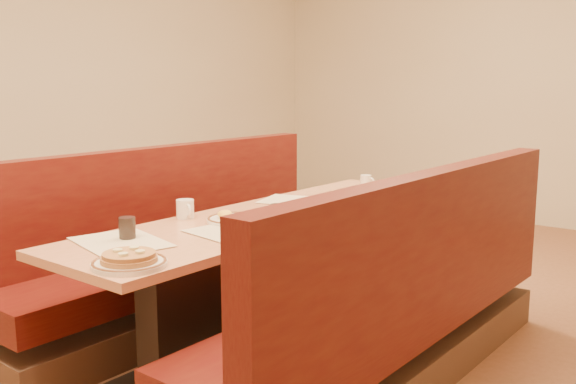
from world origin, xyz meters
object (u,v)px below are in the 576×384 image
Objects in this scene: booth_left at (183,261)px; pancake_plate at (129,261)px; eggs_plate at (235,218)px; coffee_mug_a at (322,207)px; diner_table at (276,282)px; coffee_mug_c at (370,198)px; soda_tumbler_near at (127,228)px; coffee_mug_b at (185,209)px; soda_tumbler_mid at (278,214)px; coffee_mug_d at (366,181)px; booth_right at (396,315)px.

pancake_plate is at bearing -49.74° from booth_left.
coffee_mug_a is at bearing 53.43° from eggs_plate.
booth_left reaches higher than diner_table.
coffee_mug_c is 1.39m from soda_tumbler_near.
coffee_mug_b is 1.03m from coffee_mug_c.
soda_tumbler_mid is (0.20, 0.09, 0.03)m from eggs_plate.
coffee_mug_d is (-0.09, 1.04, 0.42)m from diner_table.
booth_left reaches higher than pancake_plate.
soda_tumbler_near is at bearing -116.98° from soda_tumbler_mid.
diner_table is 24.78× the size of soda_tumbler_mid.
coffee_mug_d is at bearing 118.69° from coffee_mug_a.
soda_tumbler_mid is at bearing 91.26° from pancake_plate.
diner_table is 8.82× the size of pancake_plate.
booth_left is 8.82× the size of pancake_plate.
coffee_mug_d is at bearing 102.20° from soda_tumbler_mid.
diner_table is 0.64m from coffee_mug_b.
booth_left is 1.46m from booth_right.
soda_tumbler_near and soda_tumbler_mid have the same top height.
soda_tumbler_mid reaches higher than coffee_mug_a.
coffee_mug_b is at bearing -158.07° from soda_tumbler_mid.
coffee_mug_b is at bearing -96.19° from coffee_mug_d.
coffee_mug_a is (0.98, 0.08, 0.44)m from booth_left.
booth_left reaches higher than coffee_mug_b.
eggs_plate is 0.57m from soda_tumbler_near.
eggs_plate is at bearing -85.86° from coffee_mug_d.
pancake_plate is 0.84m from eggs_plate.
coffee_mug_b is (0.46, -0.38, 0.44)m from booth_left.
soda_tumbler_mid reaches higher than coffee_mug_d.
coffee_mug_c reaches higher than coffee_mug_d.
coffee_mug_a reaches higher than pancake_plate.
coffee_mug_b is at bearing -119.69° from coffee_mug_c.
coffee_mug_d is at bearing 128.23° from booth_right.
soda_tumbler_near is (-0.15, -0.84, 0.43)m from diner_table.
coffee_mug_d reaches higher than diner_table.
pancake_plate is at bearing -82.79° from coffee_mug_a.
coffee_mug_b is 1.00× the size of coffee_mug_c.
soda_tumbler_near is (0.13, -0.46, 0.00)m from coffee_mug_b.
booth_left is 24.83× the size of soda_tumbler_near.
booth_right is 0.79m from coffee_mug_c.
coffee_mug_d is (-0.29, 2.14, 0.02)m from pancake_plate.
pancake_plate is at bearing -81.03° from coffee_mug_d.
coffee_mug_b is at bearing 123.56° from pancake_plate.
coffee_mug_a is 1.07× the size of coffee_mug_c.
eggs_plate is at bearing -108.57° from coffee_mug_c.
booth_left is 19.06× the size of coffee_mug_a.
diner_table is 19.06× the size of coffee_mug_a.
coffee_mug_d is (-0.07, 1.33, 0.02)m from eggs_plate.
diner_table is at bearing 80.05° from soda_tumbler_near.
eggs_plate is 2.37× the size of coffee_mug_c.
coffee_mug_a reaches higher than coffee_mug_d.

